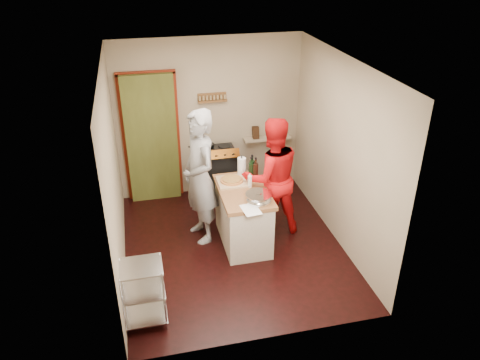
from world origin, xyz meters
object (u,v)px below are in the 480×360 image
at_px(person_red, 271,177).
at_px(island, 243,214).
at_px(stove, 217,174).
at_px(person_stripe, 200,177).
at_px(wire_shelving, 143,292).

bearing_deg(person_red, island, 19.18).
height_order(stove, person_stripe, person_stripe).
distance_m(stove, wire_shelving, 2.94).
height_order(island, person_red, person_red).
relative_size(stove, island, 0.81).
bearing_deg(person_red, person_stripe, -7.04).
xyz_separation_m(wire_shelving, island, (1.45, 1.30, 0.01)).
bearing_deg(person_stripe, wire_shelving, -44.05).
relative_size(island, person_stripe, 0.64).
bearing_deg(person_red, stove, -66.49).
xyz_separation_m(wire_shelving, person_red, (1.91, 1.49, 0.45)).
relative_size(wire_shelving, person_stripe, 0.41).
xyz_separation_m(person_stripe, person_red, (1.01, -0.06, -0.08)).
height_order(wire_shelving, person_red, person_red).
relative_size(stove, person_stripe, 0.52).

